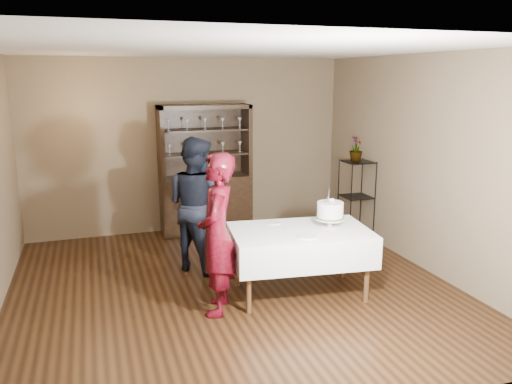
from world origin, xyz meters
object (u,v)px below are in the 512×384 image
at_px(cake_table, 300,245).
at_px(china_hutch, 206,191).
at_px(plant_etagere, 356,196).
at_px(man, 196,204).
at_px(woman, 217,234).
at_px(cake, 330,211).
at_px(potted_plant, 356,149).

bearing_deg(cake_table, china_hutch, 100.09).
distance_m(plant_etagere, man, 2.59).
bearing_deg(plant_etagere, cake_table, -135.25).
distance_m(china_hutch, plant_etagere, 2.33).
xyz_separation_m(woman, man, (0.04, 1.26, 0.01)).
height_order(plant_etagere, woman, woman).
bearing_deg(woman, plant_etagere, 144.40).
bearing_deg(man, china_hutch, -54.35).
height_order(man, cake, man).
bearing_deg(china_hutch, woman, -100.37).
xyz_separation_m(china_hutch, plant_etagere, (2.08, -1.05, -0.01)).
bearing_deg(cake, woman, -175.31).
distance_m(china_hutch, potted_plant, 2.40).
bearing_deg(china_hutch, cake_table, -79.91).
relative_size(china_hutch, man, 1.18).
bearing_deg(cake, cake_table, 178.43).
distance_m(cake_table, potted_plant, 2.40).
height_order(woman, cake, woman).
height_order(cake_table, woman, woman).
xyz_separation_m(china_hutch, cake_table, (0.47, -2.65, -0.08)).
bearing_deg(woman, man, -161.14).
distance_m(plant_etagere, cake, 2.06).
relative_size(woman, potted_plant, 4.67).
bearing_deg(plant_etagere, potted_plant, 129.04).
xyz_separation_m(man, cake, (1.29, -1.15, 0.09)).
bearing_deg(china_hutch, man, -107.08).
bearing_deg(plant_etagere, woman, -146.46).
relative_size(cake_table, woman, 0.97).
distance_m(woman, cake, 1.34).
height_order(woman, potted_plant, woman).
relative_size(man, cake, 3.76).
relative_size(woman, man, 0.99).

